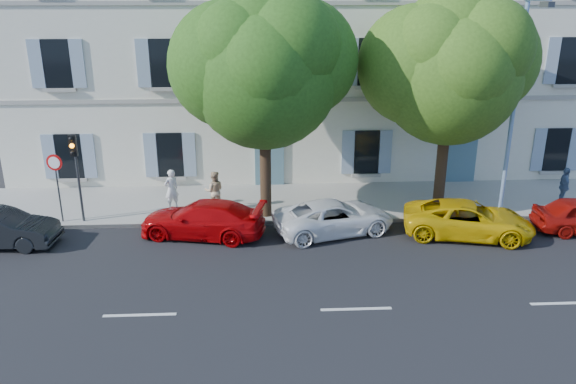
{
  "coord_description": "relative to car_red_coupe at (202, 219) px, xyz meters",
  "views": [
    {
      "loc": [
        -2.63,
        -17.6,
        8.32
      ],
      "look_at": [
        -1.6,
        2.0,
        1.4
      ],
      "focal_mm": 35.0,
      "sensor_mm": 36.0,
      "label": 1
    }
  ],
  "objects": [
    {
      "name": "tree_right",
      "position": [
        9.35,
        2.16,
        4.81
      ],
      "size": [
        5.38,
        5.38,
        8.29
      ],
      "color": "#3A2819",
      "rests_on": "sidewalk"
    },
    {
      "name": "street_lamp",
      "position": [
        11.55,
        1.09,
        4.06
      ],
      "size": [
        0.34,
        1.73,
        8.07
      ],
      "color": "#7293BF",
      "rests_on": "sidewalk"
    },
    {
      "name": "car_red_coupe",
      "position": [
        0.0,
        0.0,
        0.0
      ],
      "size": [
        4.81,
        2.78,
        1.31
      ],
      "primitive_type": "imported",
      "rotation": [
        0.0,
        0.0,
        4.49
      ],
      "color": "#B10507",
      "rests_on": "ground"
    },
    {
      "name": "road_sign",
      "position": [
        -5.44,
        1.29,
        1.41
      ],
      "size": [
        0.61,
        0.15,
        2.65
      ],
      "color": "#383A3D",
      "rests_on": "sidewalk"
    },
    {
      "name": "pedestrian_c",
      "position": [
        14.52,
        2.11,
        0.28
      ],
      "size": [
        0.56,
        0.97,
        1.56
      ],
      "primitive_type": "imported",
      "rotation": [
        0.0,
        0.0,
        1.37
      ],
      "color": "#4A6489",
      "rests_on": "sidewalk"
    },
    {
      "name": "kerb",
      "position": [
        4.74,
        0.95,
        -0.58
      ],
      "size": [
        36.0,
        0.16,
        0.16
      ],
      "primitive_type": "cube",
      "color": "#9E998E",
      "rests_on": "ground"
    },
    {
      "name": "car_yellow_supercar",
      "position": [
        9.61,
        -0.5,
        -0.02
      ],
      "size": [
        4.95,
        3.09,
        1.28
      ],
      "primitive_type": "imported",
      "rotation": [
        0.0,
        0.0,
        1.35
      ],
      "color": "#DDB009",
      "rests_on": "ground"
    },
    {
      "name": "building",
      "position": [
        4.74,
        8.87,
        5.34
      ],
      "size": [
        28.0,
        7.0,
        12.0
      ],
      "primitive_type": "cube",
      "color": "silver",
      "rests_on": "ground"
    },
    {
      "name": "sidewalk",
      "position": [
        4.74,
        3.12,
        -0.58
      ],
      "size": [
        36.0,
        4.5,
        0.15
      ],
      "primitive_type": "cube",
      "color": "#A09E96",
      "rests_on": "ground"
    },
    {
      "name": "ground",
      "position": [
        4.74,
        -1.33,
        -0.66
      ],
      "size": [
        90.0,
        90.0,
        0.0
      ],
      "primitive_type": "plane",
      "color": "black"
    },
    {
      "name": "pedestrian_b",
      "position": [
        0.28,
        2.22,
        0.3
      ],
      "size": [
        0.82,
        0.66,
        1.61
      ],
      "primitive_type": "imported",
      "rotation": [
        0.0,
        0.0,
        3.21
      ],
      "color": "tan",
      "rests_on": "sidewalk"
    },
    {
      "name": "traffic_light",
      "position": [
        -4.65,
        1.22,
        1.95
      ],
      "size": [
        0.28,
        0.38,
        3.4
      ],
      "color": "#383A3D",
      "rests_on": "sidewalk"
    },
    {
      "name": "pedestrian_a",
      "position": [
        -1.44,
        2.48,
        0.31
      ],
      "size": [
        0.71,
        0.67,
        1.63
      ],
      "primitive_type": "imported",
      "rotation": [
        0.0,
        0.0,
        3.78
      ],
      "color": "silver",
      "rests_on": "sidewalk"
    },
    {
      "name": "tree_left",
      "position": [
        2.32,
        1.55,
        4.95
      ],
      "size": [
        5.47,
        5.47,
        8.48
      ],
      "color": "#3A2819",
      "rests_on": "sidewalk"
    },
    {
      "name": "car_white_coupe",
      "position": [
        4.8,
        0.05,
        -0.04
      ],
      "size": [
        4.81,
        3.18,
        1.23
      ],
      "primitive_type": "imported",
      "rotation": [
        0.0,
        0.0,
        1.85
      ],
      "color": "white",
      "rests_on": "ground"
    }
  ]
}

